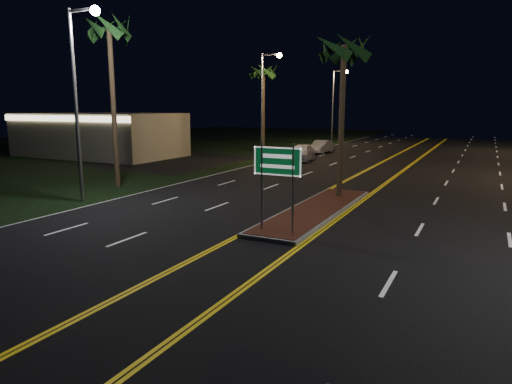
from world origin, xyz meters
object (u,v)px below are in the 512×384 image
Objects in this scene: median_island at (316,210)px; streetlight_left_near at (80,83)px; streetlight_left_far at (336,98)px; palm_median at (344,50)px; streetlight_left_mid at (266,94)px; car_near at (302,151)px; palm_left_near at (109,31)px; commercial_building at (99,135)px; car_far at (321,146)px; highway_sign at (277,170)px; palm_left_far at (263,73)px.

streetlight_left_near is (-10.61, -3.00, 5.57)m from median_island.
streetlight_left_far reaches higher than palm_median.
streetlight_left_near is 20.00m from streetlight_left_mid.
palm_median is at bearing 31.49° from streetlight_left_near.
palm_median is at bearing -71.00° from car_near.
palm_left_near is at bearing -168.69° from palm_median.
commercial_building is 1.67× the size of streetlight_left_mid.
car_far is (-8.28, 24.93, 0.67)m from median_island.
streetlight_left_mid is 2.00× the size of car_far.
car_far is (-8.28, 29.13, -1.65)m from highway_sign.
streetlight_left_near is 0.92× the size of palm_left_near.
commercial_building is 1.70× the size of palm_left_far.
highway_sign is 0.33× the size of palm_left_near.
highway_sign is at bearing -33.48° from commercial_building.
streetlight_left_far is 1.08× the size of palm_median.
car_far is (2.33, 27.93, -4.91)m from streetlight_left_near.
median_island is 25.76m from palm_left_far.
streetlight_left_mid is 1.00× the size of streetlight_left_far.
streetlight_left_mid is (-10.61, 21.20, 3.25)m from highway_sign.
palm_median reaches higher than median_island.
streetlight_left_near reaches higher than palm_median.
palm_left_near reaches higher than palm_left_far.
car_far is (-0.68, 7.10, -0.11)m from car_near.
car_far is at bearing 86.55° from car_near.
palm_median is 1.84× the size of car_far.
palm_left_near is at bearing -98.43° from car_far.
palm_left_near reaches higher than streetlight_left_far.
car_near is (5.20, -3.17, -6.88)m from palm_left_far.
palm_left_near is at bearing 175.43° from median_island.
median_island is 3.20× the size of highway_sign.
streetlight_left_mid is (15.39, 4.01, 3.65)m from commercial_building.
highway_sign is 9.11m from palm_median.
car_near is at bearing -81.07° from streetlight_left_far.
palm_median reaches higher than car_near.
palm_left_far is at bearing -97.78° from streetlight_left_far.
streetlight_left_near is at bearing -90.00° from streetlight_left_mid.
palm_median is 21.69m from palm_left_far.
streetlight_left_mid is 16.39m from palm_left_near.
median_island is at bearing -90.00° from palm_median.
streetlight_left_far is (0.00, 20.00, 0.00)m from streetlight_left_mid.
commercial_building is 19.06m from car_near.
palm_median is 0.85× the size of palm_left_near.
streetlight_left_mid is at bearing 83.27° from palm_left_near.
streetlight_left_near is 1.08× the size of palm_median.
car_near is (18.40, 4.84, -1.14)m from commercial_building.
streetlight_left_near is at bearing 173.53° from highway_sign.
streetlight_left_mid is 5.72m from car_near.
car_far is (-8.28, 21.43, -6.52)m from palm_median.
palm_left_near is (-12.50, 1.00, 8.60)m from median_island.
palm_left_near is at bearing -89.14° from palm_left_far.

